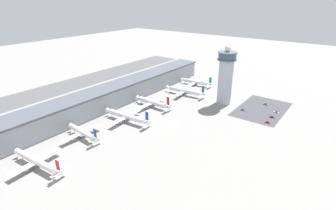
{
  "coord_description": "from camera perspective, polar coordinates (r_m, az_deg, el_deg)",
  "views": [
    {
      "loc": [
        -156.2,
        -112.1,
        97.13
      ],
      "look_at": [
        5.2,
        7.55,
        13.38
      ],
      "focal_mm": 28.0,
      "sensor_mm": 36.0,
      "label": 1
    }
  ],
  "objects": [
    {
      "name": "car_red_hatchback",
      "position": [
        254.87,
        22.55,
        -1.46
      ],
      "size": [
        1.82,
        4.15,
        1.52
      ],
      "color": "black",
      "rests_on": "ground"
    },
    {
      "name": "service_truck_catering",
      "position": [
        226.66,
        -7.61,
        -2.73
      ],
      "size": [
        6.25,
        2.51,
        2.45
      ],
      "color": "black",
      "rests_on": "ground"
    },
    {
      "name": "airplane_gate_delta",
      "position": [
        247.61,
        -3.42,
        0.56
      ],
      "size": [
        34.7,
        40.27,
        13.94
      ],
      "color": "silver",
      "rests_on": "ground"
    },
    {
      "name": "airplane_gate_alpha",
      "position": [
        180.98,
        -26.62,
        -10.95
      ],
      "size": [
        33.58,
        44.25,
        12.68
      ],
      "color": "white",
      "rests_on": "ground"
    },
    {
      "name": "airplane_gate_echo",
      "position": [
        277.34,
        3.63,
        3.08
      ],
      "size": [
        35.03,
        44.97,
        13.82
      ],
      "color": "silver",
      "rests_on": "ground"
    },
    {
      "name": "car_green_van",
      "position": [
        269.68,
        20.48,
        0.14
      ],
      "size": [
        2.08,
        4.39,
        1.43
      ],
      "color": "black",
      "rests_on": "ground"
    },
    {
      "name": "service_truck_fuel",
      "position": [
        199.68,
        -15.5,
        -7.1
      ],
      "size": [
        2.89,
        6.01,
        2.55
      ],
      "color": "black",
      "rests_on": "ground"
    },
    {
      "name": "car_silver_sedan",
      "position": [
        250.09,
        16.0,
        -1.02
      ],
      "size": [
        1.91,
        4.38,
        1.41
      ],
      "color": "black",
      "rests_on": "ground"
    },
    {
      "name": "ground_plane",
      "position": [
        215.41,
        0.79,
        -4.18
      ],
      "size": [
        1000.0,
        1000.0,
        0.0
      ],
      "primitive_type": "plane",
      "color": "gray"
    },
    {
      "name": "terminal_building",
      "position": [
        255.36,
        -12.05,
        2.08
      ],
      "size": [
        265.73,
        25.0,
        19.17
      ],
      "color": "#9399A3",
      "rests_on": "ground"
    },
    {
      "name": "car_grey_coupe",
      "position": [
        232.34,
        20.86,
        -3.54
      ],
      "size": [
        1.77,
        4.32,
        1.36
      ],
      "color": "black",
      "rests_on": "ground"
    },
    {
      "name": "runway_strip",
      "position": [
        325.63,
        -22.21,
        3.56
      ],
      "size": [
        398.6,
        44.0,
        0.01
      ],
      "primitive_type": "cube",
      "color": "#515154",
      "rests_on": "ground"
    },
    {
      "name": "airplane_gate_charlie",
      "position": [
        220.37,
        -9.0,
        -2.45
      ],
      "size": [
        34.52,
        45.52,
        13.98
      ],
      "color": "white",
      "rests_on": "ground"
    },
    {
      "name": "control_tower",
      "position": [
        253.19,
        12.43,
        6.13
      ],
      "size": [
        17.82,
        17.82,
        56.48
      ],
      "color": "#ADB2BC",
      "rests_on": "ground"
    },
    {
      "name": "airplane_gate_bravo",
      "position": [
        203.2,
        -18.06,
        -5.69
      ],
      "size": [
        32.21,
        34.4,
        13.1
      ],
      "color": "white",
      "rests_on": "ground"
    },
    {
      "name": "parking_lot_surface",
      "position": [
        258.51,
        19.72,
        -0.84
      ],
      "size": [
        64.0,
        40.0,
        0.01
      ],
      "primitive_type": "cube",
      "color": "#424247",
      "rests_on": "ground"
    },
    {
      "name": "car_maroon_suv",
      "position": [
        243.66,
        21.7,
        -2.44
      ],
      "size": [
        1.87,
        4.77,
        1.4
      ],
      "color": "black",
      "rests_on": "ground"
    },
    {
      "name": "airplane_gate_foxtrot",
      "position": [
        310.03,
        6.03,
        5.01
      ],
      "size": [
        33.34,
        39.35,
        12.48
      ],
      "color": "silver",
      "rests_on": "ground"
    }
  ]
}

